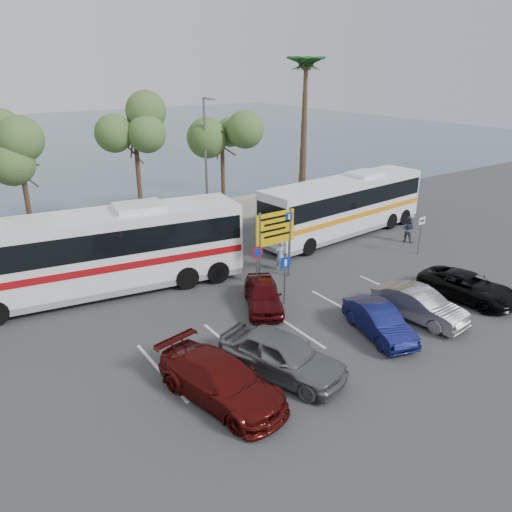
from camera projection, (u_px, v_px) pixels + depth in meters
ground at (299, 309)px, 21.89m from camera, size 120.00×120.00×0.00m
kerb_strip at (165, 227)px, 32.67m from camera, size 44.00×2.40×0.15m
seawall at (152, 217)px, 34.13m from camera, size 48.00×0.80×0.60m
sea at (24, 143)px, 68.20m from camera, size 140.00×140.00×0.00m
tree_left at (18, 146)px, 26.34m from camera, size 3.20×3.20×7.20m
tree_mid at (134, 126)px, 29.51m from camera, size 3.20×3.20×8.00m
tree_right at (222, 127)px, 32.84m from camera, size 3.20×3.20×7.40m
palm_tree at (306, 67)px, 35.17m from camera, size 4.80×4.80×11.20m
street_lamp_right at (206, 154)px, 32.24m from camera, size 0.45×1.15×8.01m
direction_sign at (275, 234)px, 24.01m from camera, size 2.20×0.12×3.60m
sign_no_stop at (257, 262)px, 22.85m from camera, size 0.60×0.08×2.35m
sign_parking at (285, 274)px, 21.87m from camera, size 0.50×0.07×2.25m
sign_taxi at (421, 231)px, 27.67m from camera, size 0.50×0.07×2.20m
lane_markings at (293, 326)px, 20.52m from camera, size 12.02×4.20×0.01m
coach_bus_left at (100, 255)px, 22.82m from camera, size 13.34×4.62×4.08m
coach_bus_right at (344, 208)px, 30.84m from camera, size 12.24×3.72×3.75m
car_silver_a at (282, 355)px, 17.02m from camera, size 3.34×4.95×1.57m
car_blue at (379, 321)px, 19.60m from camera, size 2.22×3.95×1.23m
car_maroon at (221, 380)px, 15.79m from camera, size 2.96×5.12×1.40m
car_red at (263, 294)px, 21.83m from camera, size 3.09×3.99×1.27m
suv_black at (468, 287)px, 22.64m from camera, size 2.64×4.63×1.22m
car_silver_b at (419, 305)px, 20.84m from camera, size 1.86×4.17×1.33m
pedestrian_near at (280, 255)px, 25.80m from camera, size 0.61×0.42×1.62m
pedestrian_far at (408, 229)px, 29.93m from camera, size 0.88×0.96×1.59m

